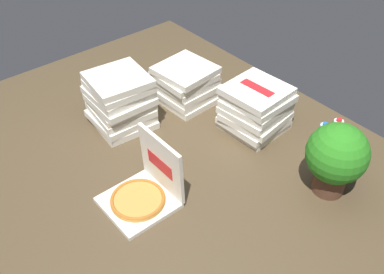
# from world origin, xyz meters

# --- Properties ---
(ground_plane) EXTENTS (3.20, 2.40, 0.02)m
(ground_plane) POSITION_xyz_m (0.00, 0.00, -0.01)
(ground_plane) COLOR #4C3D28
(open_pizza_box) EXTENTS (0.37, 0.38, 0.40)m
(open_pizza_box) POSITION_xyz_m (0.19, -0.36, 0.08)
(open_pizza_box) COLOR silver
(open_pizza_box) RESTS_ON ground_plane
(pizza_stack_center_far) EXTENTS (0.41, 0.41, 0.29)m
(pizza_stack_center_far) POSITION_xyz_m (-0.43, 0.45, 0.14)
(pizza_stack_center_far) COLOR silver
(pizza_stack_center_far) RESTS_ON ground_plane
(pizza_stack_right_near) EXTENTS (0.43, 0.42, 0.34)m
(pizza_stack_right_near) POSITION_xyz_m (0.13, 0.60, 0.17)
(pizza_stack_right_near) COLOR silver
(pizza_stack_right_near) RESTS_ON ground_plane
(pizza_stack_center_near) EXTENTS (0.43, 0.42, 0.38)m
(pizza_stack_center_near) POSITION_xyz_m (-0.50, -0.07, 0.19)
(pizza_stack_center_near) COLOR silver
(pizza_stack_center_near) RESTS_ON ground_plane
(water_bottle_0) EXTENTS (0.06, 0.06, 0.24)m
(water_bottle_0) POSITION_xyz_m (0.74, 0.76, 0.12)
(water_bottle_0) COLOR silver
(water_bottle_0) RESTS_ON ground_plane
(water_bottle_1) EXTENTS (0.06, 0.06, 0.24)m
(water_bottle_1) POSITION_xyz_m (0.80, 0.72, 0.12)
(water_bottle_1) COLOR silver
(water_bottle_1) RESTS_ON ground_plane
(water_bottle_2) EXTENTS (0.06, 0.06, 0.24)m
(water_bottle_2) POSITION_xyz_m (0.70, 0.82, 0.12)
(water_bottle_2) COLOR silver
(water_bottle_2) RESTS_ON ground_plane
(water_bottle_3) EXTENTS (0.06, 0.06, 0.24)m
(water_bottle_3) POSITION_xyz_m (0.61, 0.85, 0.12)
(water_bottle_3) COLOR white
(water_bottle_3) RESTS_ON ground_plane
(water_bottle_4) EXTENTS (0.06, 0.06, 0.24)m
(water_bottle_4) POSITION_xyz_m (0.66, 0.72, 0.12)
(water_bottle_4) COLOR silver
(water_bottle_4) RESTS_ON ground_plane
(water_bottle_5) EXTENTS (0.06, 0.06, 0.24)m
(water_bottle_5) POSITION_xyz_m (0.67, 0.65, 0.12)
(water_bottle_5) COLOR silver
(water_bottle_5) RESTS_ON ground_plane
(water_bottle_6) EXTENTS (0.06, 0.06, 0.24)m
(water_bottle_6) POSITION_xyz_m (0.58, 0.74, 0.12)
(water_bottle_6) COLOR silver
(water_bottle_6) RESTS_ON ground_plane
(potted_plant) EXTENTS (0.35, 0.35, 0.46)m
(potted_plant) POSITION_xyz_m (0.82, 0.51, 0.27)
(potted_plant) COLOR #513323
(potted_plant) RESTS_ON ground_plane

